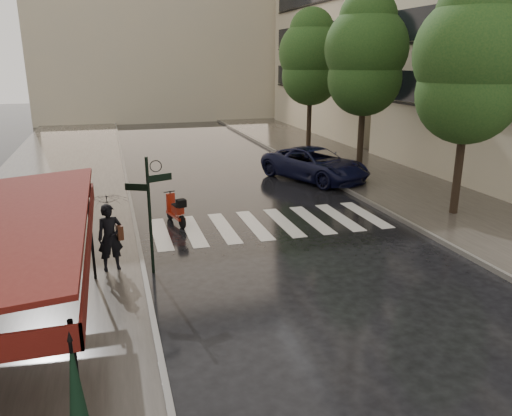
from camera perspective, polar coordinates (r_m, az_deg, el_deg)
ground at (r=11.03m, az=-3.80°, el=-12.75°), size 120.00×120.00×0.00m
sidewalk_near at (r=22.20m, az=-22.29°, el=1.46°), size 6.00×60.00×0.12m
sidewalk_far at (r=25.24m, az=13.16°, el=4.01°), size 5.50×60.00×0.12m
curb_near at (r=22.06m, az=-14.42°, el=2.15°), size 0.12×60.00×0.16m
curb_far at (r=24.00m, az=7.31°, el=3.71°), size 0.12×60.00×0.16m
crosswalk at (r=17.07m, az=1.50°, el=-1.79°), size 7.85×3.20×0.01m
signpost at (r=12.93m, az=-12.07°, el=0.22°), size 1.17×0.29×3.10m
haussmann_far at (r=40.13m, az=12.05°, el=21.85°), size 8.00×16.00×18.50m
backdrop_building at (r=47.88m, az=-11.11°, el=21.91°), size 22.00×6.00×20.00m
tree_near at (r=18.50m, az=23.37°, el=15.09°), size 3.80×3.80×7.99m
tree_mid at (r=24.30m, az=12.44°, el=16.75°), size 3.80×3.80×8.34m
tree_far at (r=30.72m, az=6.30°, el=16.68°), size 3.80×3.80×8.16m
pedestrian_with_umbrella at (r=13.15m, az=-16.59°, el=-0.05°), size 1.22×1.23×2.51m
scooter at (r=17.12m, az=-9.11°, el=-0.29°), size 0.64×1.53×1.03m
parked_car at (r=23.30m, az=6.77°, el=5.01°), size 4.47×5.87×1.48m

